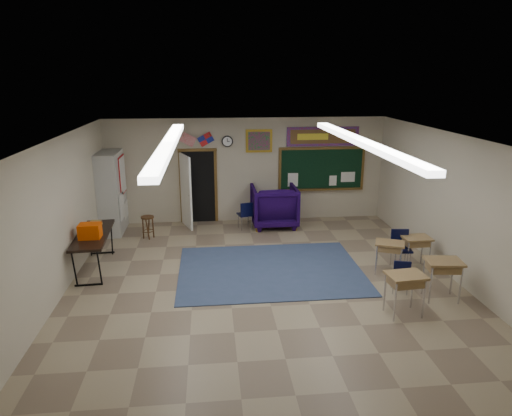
{
  "coord_description": "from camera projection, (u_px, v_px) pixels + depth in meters",
  "views": [
    {
      "loc": [
        -1.07,
        -8.41,
        4.16
      ],
      "look_at": [
        -0.04,
        1.5,
        1.24
      ],
      "focal_mm": 32.0,
      "sensor_mm": 36.0,
      "label": 1
    }
  ],
  "objects": [
    {
      "name": "fluorescent_strips",
      "position": [
        267.0,
        143.0,
        8.47
      ],
      "size": [
        3.86,
        6.0,
        0.1
      ],
      "primitive_type": null,
      "color": "white",
      "rests_on": "ceiling"
    },
    {
      "name": "bulletin_board",
      "position": [
        323.0,
        136.0,
        13.09
      ],
      "size": [
        2.1,
        0.05,
        0.55
      ],
      "color": "#AE0E17",
      "rests_on": "back_wall"
    },
    {
      "name": "student_desk_back_left",
      "position": [
        404.0,
        292.0,
        8.11
      ],
      "size": [
        0.7,
        0.55,
        0.78
      ],
      "rotation": [
        0.0,
        0.0,
        0.09
      ],
      "color": "#A3844C",
      "rests_on": "floor"
    },
    {
      "name": "storage_cabinet",
      "position": [
        112.0,
        193.0,
        12.3
      ],
      "size": [
        0.59,
        1.25,
        2.2
      ],
      "color": "#ACACA7",
      "rests_on": "floor"
    },
    {
      "name": "wingback_armchair",
      "position": [
        274.0,
        206.0,
        12.92
      ],
      "size": [
        1.25,
        1.29,
        1.17
      ],
      "primitive_type": "imported",
      "rotation": [
        0.0,
        0.0,
        3.15
      ],
      "color": "#150534",
      "rests_on": "floor"
    },
    {
      "name": "student_desk_front_left",
      "position": [
        389.0,
        256.0,
        9.83
      ],
      "size": [
        0.72,
        0.64,
        0.72
      ],
      "rotation": [
        0.0,
        0.0,
        -0.4
      ],
      "color": "#A3844C",
      "rests_on": "floor"
    },
    {
      "name": "left_wall",
      "position": [
        53.0,
        223.0,
        8.48
      ],
      "size": [
        0.04,
        9.0,
        3.0
      ],
      "primitive_type": "cube",
      "color": "#BEB19A",
      "rests_on": "floor"
    },
    {
      "name": "wall_flags",
      "position": [
        197.0,
        137.0,
        12.7
      ],
      "size": [
        1.16,
        0.06,
        0.7
      ],
      "primitive_type": null,
      "color": "red",
      "rests_on": "back_wall"
    },
    {
      "name": "ceiling",
      "position": [
        267.0,
        140.0,
        8.46
      ],
      "size": [
        8.0,
        9.0,
        0.04
      ],
      "primitive_type": "cube",
      "color": "white",
      "rests_on": "back_wall"
    },
    {
      "name": "chalkboard",
      "position": [
        322.0,
        170.0,
        13.36
      ],
      "size": [
        2.55,
        0.14,
        1.3
      ],
      "color": "brown",
      "rests_on": "back_wall"
    },
    {
      "name": "student_desk_back_right",
      "position": [
        442.0,
        278.0,
        8.67
      ],
      "size": [
        0.72,
        0.57,
        0.8
      ],
      "rotation": [
        0.0,
        0.0,
        -0.12
      ],
      "color": "#A3844C",
      "rests_on": "floor"
    },
    {
      "name": "student_chair_desk_b",
      "position": [
        401.0,
        250.0,
        10.07
      ],
      "size": [
        0.47,
        0.47,
        0.86
      ],
      "primitive_type": null,
      "rotation": [
        0.0,
        0.0,
        -0.1
      ],
      "color": "black",
      "rests_on": "floor"
    },
    {
      "name": "folding_table",
      "position": [
        94.0,
        250.0,
        10.04
      ],
      "size": [
        0.78,
        2.03,
        1.13
      ],
      "rotation": [
        0.0,
        0.0,
        0.06
      ],
      "color": "black",
      "rests_on": "floor"
    },
    {
      "name": "floor",
      "position": [
        266.0,
        287.0,
        9.3
      ],
      "size": [
        9.0,
        9.0,
        0.0
      ],
      "primitive_type": "plane",
      "color": "gray",
      "rests_on": "ground"
    },
    {
      "name": "back_wall",
      "position": [
        247.0,
        170.0,
        13.17
      ],
      "size": [
        8.0,
        0.04,
        3.0
      ],
      "primitive_type": "cube",
      "color": "#BEB19A",
      "rests_on": "floor"
    },
    {
      "name": "student_chair_reading",
      "position": [
        245.0,
        215.0,
        12.7
      ],
      "size": [
        0.48,
        0.48,
        0.79
      ],
      "primitive_type": null,
      "rotation": [
        0.0,
        0.0,
        3.4
      ],
      "color": "black",
      "rests_on": "floor"
    },
    {
      "name": "student_desk_front_right",
      "position": [
        415.0,
        251.0,
        10.11
      ],
      "size": [
        0.61,
        0.47,
        0.73
      ],
      "rotation": [
        0.0,
        0.0,
        0.02
      ],
      "color": "#A3844C",
      "rests_on": "floor"
    },
    {
      "name": "student_chair_desk_a",
      "position": [
        400.0,
        275.0,
        8.99
      ],
      "size": [
        0.44,
        0.44,
        0.71
      ],
      "primitive_type": null,
      "rotation": [
        0.0,
        0.0,
        2.86
      ],
      "color": "black",
      "rests_on": "floor"
    },
    {
      "name": "right_wall",
      "position": [
        461.0,
        211.0,
        9.27
      ],
      "size": [
        0.04,
        9.0,
        3.0
      ],
      "primitive_type": "cube",
      "color": "#BEB19A",
      "rests_on": "floor"
    },
    {
      "name": "framed_art_print",
      "position": [
        259.0,
        141.0,
        12.94
      ],
      "size": [
        0.75,
        0.05,
        0.65
      ],
      "color": "#A07D1F",
      "rests_on": "back_wall"
    },
    {
      "name": "doorway",
      "position": [
        195.0,
        188.0,
        13.01
      ],
      "size": [
        1.1,
        0.89,
        2.16
      ],
      "color": "black",
      "rests_on": "back_wall"
    },
    {
      "name": "area_rug",
      "position": [
        270.0,
        270.0,
        10.08
      ],
      "size": [
        4.0,
        3.0,
        0.02
      ],
      "primitive_type": "cube",
      "color": "#364468",
      "rests_on": "floor"
    },
    {
      "name": "front_wall",
      "position": [
        321.0,
        350.0,
        4.58
      ],
      "size": [
        8.0,
        0.04,
        3.0
      ],
      "primitive_type": "cube",
      "color": "#BEB19A",
      "rests_on": "floor"
    },
    {
      "name": "wooden_stool",
      "position": [
        148.0,
        227.0,
        11.99
      ],
      "size": [
        0.34,
        0.34,
        0.6
      ],
      "color": "#4E2F17",
      "rests_on": "floor"
    },
    {
      "name": "wall_clock",
      "position": [
        227.0,
        141.0,
        12.85
      ],
      "size": [
        0.32,
        0.05,
        0.32
      ],
      "color": "black",
      "rests_on": "back_wall"
    }
  ]
}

